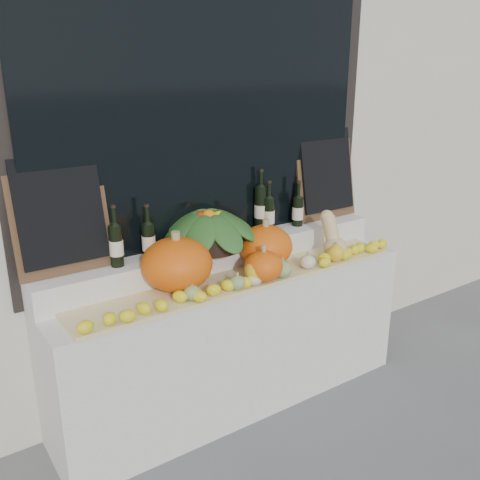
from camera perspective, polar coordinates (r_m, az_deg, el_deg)
name	(u,v)px	position (r m, az deg, el deg)	size (l,w,h in m)	color
storefront_facade	(169,36)	(3.60, -7.62, 20.77)	(7.00, 0.94, 4.50)	beige
display_sill	(233,339)	(3.41, -0.72, -10.53)	(2.30, 0.55, 0.88)	silver
rear_tier	(220,255)	(3.31, -2.19, -1.59)	(2.30, 0.25, 0.16)	silver
straw_bedding	(245,279)	(3.12, 0.52, -4.20)	(2.10, 0.32, 0.03)	tan
pumpkin_left	(177,264)	(2.93, -6.77, -2.56)	(0.39, 0.39, 0.29)	#E3590B
pumpkin_right	(265,246)	(3.24, 2.73, -0.65)	(0.33, 0.33, 0.26)	#E3590B
pumpkin_center	(264,266)	(3.04, 2.53, -2.80)	(0.22, 0.22, 0.18)	#E3590B
butternut_squash	(333,238)	(3.46, 9.85, 0.21)	(0.15, 0.21, 0.29)	#D3B47C
decorative_gourds	(272,270)	(3.08, 3.45, -3.23)	(1.12, 0.14, 0.17)	#2E5E1C
lemon_heap	(256,278)	(3.02, 1.71, -4.10)	(2.20, 0.16, 0.06)	yellow
produce_bowl	(209,228)	(3.20, -3.34, 1.27)	(0.67, 0.67, 0.24)	black
wine_bottle_far_left	(116,245)	(2.95, -13.07, -0.52)	(0.08, 0.08, 0.34)	black
wine_bottle_near_left	(149,240)	(3.04, -9.73, -0.02)	(0.08, 0.08, 0.32)	black
wine_bottle_tall	(261,209)	(3.45, 2.22, 3.35)	(0.08, 0.08, 0.41)	black
wine_bottle_near_right	(269,214)	(3.45, 3.09, 2.74)	(0.08, 0.08, 0.34)	black
wine_bottle_far_right	(298,211)	(3.62, 6.17, 3.11)	(0.08, 0.08, 0.31)	black
chalkboard_left	(60,213)	(2.89, -18.63, 2.74)	(0.50, 0.14, 0.61)	#4C331E
chalkboard_right	(326,173)	(3.79, 9.16, 7.12)	(0.50, 0.14, 0.61)	#4C331E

